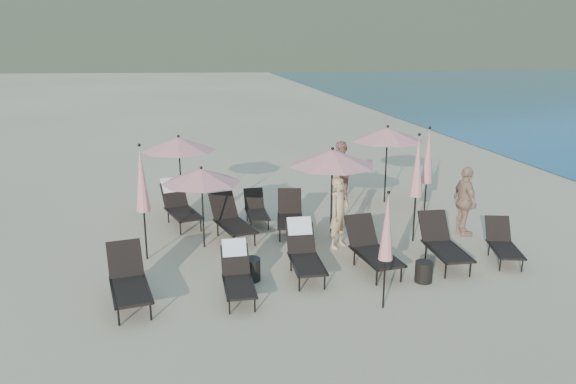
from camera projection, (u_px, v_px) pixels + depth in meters
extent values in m
plane|color=#D6BA8C|center=(374.00, 283.00, 11.84)|extent=(800.00, 800.00, 0.00)
cone|color=brown|center=(481.00, 19.00, 355.72)|extent=(280.00, 280.00, 32.00)
cube|color=beige|center=(88.00, 9.00, 290.97)|extent=(18.00, 16.00, 38.00)
cube|color=black|center=(131.00, 291.00, 10.56)|extent=(0.88, 1.40, 0.05)
cube|color=black|center=(125.00, 259.00, 11.26)|extent=(0.75, 0.60, 0.67)
cylinder|color=black|center=(119.00, 316.00, 10.02)|extent=(0.04, 0.04, 0.37)
cylinder|color=black|center=(114.00, 291.00, 11.03)|extent=(0.04, 0.04, 0.37)
cylinder|color=black|center=(151.00, 311.00, 10.22)|extent=(0.04, 0.04, 0.37)
cylinder|color=black|center=(143.00, 286.00, 11.22)|extent=(0.04, 0.04, 0.37)
cube|color=black|center=(112.00, 292.00, 10.49)|extent=(0.29, 1.45, 0.04)
cube|color=black|center=(148.00, 287.00, 10.71)|extent=(0.29, 1.45, 0.04)
cube|color=black|center=(239.00, 287.00, 10.87)|extent=(0.58, 1.10, 0.05)
cube|color=black|center=(235.00, 260.00, 11.50)|extent=(0.57, 0.42, 0.57)
cylinder|color=black|center=(229.00, 307.00, 10.44)|extent=(0.03, 0.03, 0.31)
cylinder|color=black|center=(225.00, 285.00, 11.33)|extent=(0.03, 0.03, 0.31)
cylinder|color=black|center=(255.00, 304.00, 10.52)|extent=(0.03, 0.03, 0.31)
cylinder|color=black|center=(249.00, 284.00, 11.42)|extent=(0.03, 0.03, 0.31)
cube|color=black|center=(225.00, 287.00, 10.86)|extent=(0.05, 1.24, 0.04)
cube|color=black|center=(253.00, 285.00, 10.96)|extent=(0.05, 1.24, 0.04)
cube|color=silver|center=(234.00, 248.00, 11.57)|extent=(0.50, 0.26, 0.34)
cube|color=black|center=(307.00, 265.00, 11.86)|extent=(0.68, 1.24, 0.05)
cube|color=black|center=(301.00, 238.00, 12.55)|extent=(0.65, 0.49, 0.63)
cylinder|color=black|center=(299.00, 284.00, 11.38)|extent=(0.04, 0.04, 0.34)
cylinder|color=black|center=(291.00, 264.00, 12.37)|extent=(0.04, 0.04, 0.34)
cylinder|color=black|center=(325.00, 282.00, 11.46)|extent=(0.04, 0.04, 0.34)
cylinder|color=black|center=(314.00, 262.00, 12.45)|extent=(0.04, 0.04, 0.34)
cube|color=black|center=(293.00, 264.00, 11.85)|extent=(0.10, 1.37, 0.04)
cube|color=black|center=(321.00, 263.00, 11.95)|extent=(0.10, 1.37, 0.04)
cube|color=silver|center=(300.00, 226.00, 12.63)|extent=(0.56, 0.31, 0.38)
cube|color=black|center=(378.00, 257.00, 12.18)|extent=(0.82, 1.38, 0.05)
cube|color=black|center=(361.00, 230.00, 12.90)|extent=(0.73, 0.57, 0.68)
cylinder|color=black|center=(377.00, 277.00, 11.65)|extent=(0.04, 0.04, 0.37)
cylinder|color=black|center=(354.00, 258.00, 12.68)|extent=(0.04, 0.04, 0.37)
cylinder|color=black|center=(401.00, 274.00, 11.81)|extent=(0.04, 0.04, 0.37)
cylinder|color=black|center=(377.00, 255.00, 12.85)|extent=(0.04, 0.04, 0.37)
cube|color=black|center=(363.00, 258.00, 12.13)|extent=(0.20, 1.48, 0.04)
cube|color=black|center=(390.00, 254.00, 12.32)|extent=(0.20, 1.48, 0.04)
cube|color=black|center=(448.00, 252.00, 12.49)|extent=(0.74, 1.33, 0.05)
cube|color=black|center=(434.00, 226.00, 13.24)|extent=(0.70, 0.53, 0.67)
cylinder|color=black|center=(446.00, 270.00, 11.99)|extent=(0.04, 0.04, 0.37)
cylinder|color=black|center=(426.00, 252.00, 13.05)|extent=(0.04, 0.04, 0.37)
cylinder|color=black|center=(470.00, 269.00, 12.07)|extent=(0.04, 0.04, 0.37)
cylinder|color=black|center=(449.00, 250.00, 13.13)|extent=(0.04, 0.04, 0.37)
cube|color=black|center=(433.00, 251.00, 12.49)|extent=(0.12, 1.46, 0.04)
cube|color=black|center=(461.00, 250.00, 12.59)|extent=(0.12, 1.46, 0.04)
cube|color=black|center=(506.00, 251.00, 12.74)|extent=(0.84, 1.20, 0.05)
cube|color=black|center=(498.00, 229.00, 13.38)|extent=(0.65, 0.55, 0.56)
cylinder|color=black|center=(500.00, 265.00, 12.37)|extent=(0.03, 0.03, 0.31)
cylinder|color=black|center=(489.00, 249.00, 13.27)|extent=(0.03, 0.03, 0.31)
cylinder|color=black|center=(522.00, 265.00, 12.33)|extent=(0.03, 0.03, 0.31)
cylinder|color=black|center=(509.00, 250.00, 13.23)|extent=(0.03, 0.03, 0.31)
cube|color=black|center=(493.00, 249.00, 12.80)|extent=(0.37, 1.19, 0.04)
cube|color=black|center=(518.00, 250.00, 12.76)|extent=(0.37, 1.19, 0.04)
cube|color=black|center=(184.00, 214.00, 15.19)|extent=(1.00, 1.43, 0.05)
cube|color=black|center=(174.00, 195.00, 15.85)|extent=(0.78, 0.66, 0.67)
cylinder|color=black|center=(180.00, 228.00, 14.66)|extent=(0.04, 0.04, 0.37)
cylinder|color=black|center=(168.00, 216.00, 15.60)|extent=(0.04, 0.04, 0.37)
cylinder|color=black|center=(201.00, 225.00, 14.91)|extent=(0.04, 0.04, 0.37)
cylinder|color=black|center=(188.00, 214.00, 15.85)|extent=(0.04, 0.04, 0.37)
cube|color=black|center=(172.00, 215.00, 15.09)|extent=(0.45, 1.41, 0.04)
cube|color=black|center=(195.00, 211.00, 15.38)|extent=(0.45, 1.41, 0.04)
cube|color=silver|center=(172.00, 185.00, 15.91)|extent=(0.64, 0.45, 0.40)
cube|color=black|center=(236.00, 227.00, 14.16)|extent=(0.99, 1.43, 0.05)
cube|color=black|center=(223.00, 206.00, 14.82)|extent=(0.78, 0.65, 0.67)
cylinder|color=black|center=(234.00, 242.00, 13.62)|extent=(0.04, 0.04, 0.37)
cylinder|color=black|center=(218.00, 229.00, 14.58)|extent=(0.04, 0.04, 0.37)
cylinder|color=black|center=(255.00, 239.00, 13.87)|extent=(0.04, 0.04, 0.37)
cylinder|color=black|center=(238.00, 226.00, 14.83)|extent=(0.04, 0.04, 0.37)
cube|color=black|center=(223.00, 228.00, 14.06)|extent=(0.43, 1.42, 0.04)
cube|color=black|center=(247.00, 224.00, 14.34)|extent=(0.43, 1.42, 0.04)
cube|color=black|center=(257.00, 215.00, 15.33)|extent=(0.56, 1.07, 0.04)
cube|color=black|center=(254.00, 199.00, 15.94)|extent=(0.55, 0.41, 0.55)
cylinder|color=black|center=(251.00, 226.00, 14.91)|extent=(0.03, 0.03, 0.30)
cylinder|color=black|center=(247.00, 216.00, 15.78)|extent=(0.03, 0.03, 0.30)
cylinder|color=black|center=(268.00, 225.00, 15.00)|extent=(0.03, 0.03, 0.30)
cylinder|color=black|center=(263.00, 215.00, 15.86)|extent=(0.03, 0.03, 0.30)
cube|color=black|center=(248.00, 215.00, 15.32)|extent=(0.05, 1.20, 0.04)
cube|color=black|center=(267.00, 213.00, 15.42)|extent=(0.05, 1.20, 0.04)
cube|color=black|center=(290.00, 222.00, 14.60)|extent=(0.87, 1.35, 0.05)
cube|color=black|center=(290.00, 201.00, 15.33)|extent=(0.72, 0.58, 0.64)
cylinder|color=black|center=(280.00, 235.00, 14.15)|extent=(0.04, 0.04, 0.35)
cylinder|color=black|center=(280.00, 222.00, 15.18)|extent=(0.04, 0.04, 0.35)
cylinder|color=black|center=(301.00, 235.00, 14.15)|extent=(0.04, 0.04, 0.35)
cylinder|color=black|center=(300.00, 222.00, 15.19)|extent=(0.04, 0.04, 0.35)
cube|color=black|center=(278.00, 221.00, 14.64)|extent=(0.30, 1.39, 0.04)
cube|color=black|center=(302.00, 220.00, 14.65)|extent=(0.30, 1.39, 0.04)
cylinder|color=black|center=(203.00, 210.00, 13.59)|extent=(0.04, 0.04, 1.90)
cone|color=pink|center=(201.00, 176.00, 13.36)|extent=(1.90, 1.90, 0.34)
sphere|color=black|center=(201.00, 168.00, 13.30)|extent=(0.07, 0.07, 0.07)
cylinder|color=black|center=(332.00, 196.00, 14.25)|extent=(0.05, 0.05, 2.20)
cone|color=pink|center=(332.00, 158.00, 13.98)|extent=(2.20, 2.20, 0.40)
sphere|color=black|center=(333.00, 149.00, 13.92)|extent=(0.08, 0.08, 0.08)
cylinder|color=black|center=(180.00, 177.00, 16.38)|extent=(0.04, 0.04, 2.14)
cone|color=pink|center=(179.00, 144.00, 16.12)|extent=(2.14, 2.14, 0.39)
sphere|color=black|center=(178.00, 136.00, 16.06)|extent=(0.08, 0.08, 0.08)
cylinder|color=black|center=(386.00, 167.00, 17.32)|extent=(0.05, 0.05, 2.26)
cone|color=pink|center=(387.00, 134.00, 17.05)|extent=(2.26, 2.26, 0.41)
sphere|color=black|center=(388.00, 126.00, 16.99)|extent=(0.09, 0.09, 0.09)
cylinder|color=black|center=(384.00, 284.00, 10.60)|extent=(0.04, 0.04, 1.00)
cone|color=pink|center=(387.00, 227.00, 10.30)|extent=(0.27, 0.27, 1.27)
sphere|color=black|center=(389.00, 192.00, 10.12)|extent=(0.06, 0.06, 0.06)
cylinder|color=black|center=(425.00, 203.00, 15.46)|extent=(0.04, 0.04, 1.16)
cone|color=pink|center=(428.00, 156.00, 15.11)|extent=(0.32, 0.32, 1.48)
sphere|color=black|center=(430.00, 128.00, 14.90)|extent=(0.07, 0.07, 0.07)
cylinder|color=black|center=(146.00, 235.00, 12.95)|extent=(0.04, 0.04, 1.17)
cone|color=pink|center=(142.00, 179.00, 12.59)|extent=(0.32, 0.32, 1.49)
sphere|color=black|center=(139.00, 145.00, 12.38)|extent=(0.07, 0.07, 0.07)
cylinder|color=black|center=(414.00, 219.00, 14.10)|extent=(0.04, 0.04, 1.19)
cone|color=pink|center=(417.00, 166.00, 13.74)|extent=(0.32, 0.32, 1.51)
sphere|color=black|center=(419.00, 134.00, 13.53)|extent=(0.08, 0.08, 0.08)
cylinder|color=black|center=(251.00, 269.00, 11.90)|extent=(0.42, 0.42, 0.49)
cylinder|color=black|center=(424.00, 272.00, 11.82)|extent=(0.37, 0.37, 0.45)
imported|color=tan|center=(339.00, 213.00, 13.62)|extent=(0.77, 0.73, 1.76)
imported|color=#AF715A|center=(340.00, 170.00, 17.95)|extent=(0.71, 0.90, 1.81)
imported|color=tan|center=(465.00, 201.00, 14.46)|extent=(0.46, 1.08, 1.83)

